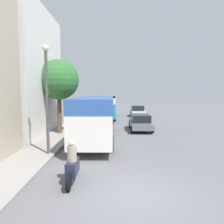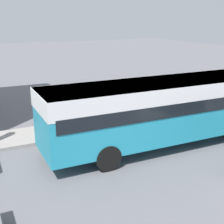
{
  "view_description": "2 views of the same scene",
  "coord_description": "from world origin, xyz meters",
  "px_view_note": "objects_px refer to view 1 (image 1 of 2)",
  "views": [
    {
      "loc": [
        -0.75,
        -7.22,
        3.54
      ],
      "look_at": [
        -0.9,
        17.15,
        1.31
      ],
      "focal_mm": 35.0,
      "sensor_mm": 36.0,
      "label": 1
    },
    {
      "loc": [
        8.88,
        14.69,
        5.49
      ],
      "look_at": [
        -1.77,
        19.73,
        1.84
      ],
      "focal_mm": 50.0,
      "sensor_mm": 36.0,
      "label": 2
    }
  ],
  "objects_px": {
    "bus_lead": "(96,112)",
    "pedestrian_near_curb": "(73,116)",
    "car_far_curb": "(140,122)",
    "car_crossing": "(137,111)",
    "pedestrian_walking_away": "(80,112)",
    "motorcycle_behind_lead": "(72,165)",
    "bus_following": "(106,104)"
  },
  "relations": [
    {
      "from": "bus_lead",
      "to": "pedestrian_near_curb",
      "type": "distance_m",
      "value": 7.45
    },
    {
      "from": "bus_lead",
      "to": "car_far_curb",
      "type": "bearing_deg",
      "value": 47.73
    },
    {
      "from": "car_crossing",
      "to": "car_far_curb",
      "type": "height_order",
      "value": "car_crossing"
    },
    {
      "from": "bus_lead",
      "to": "pedestrian_walking_away",
      "type": "height_order",
      "value": "bus_lead"
    },
    {
      "from": "pedestrian_near_curb",
      "to": "motorcycle_behind_lead",
      "type": "bearing_deg",
      "value": -79.78
    },
    {
      "from": "motorcycle_behind_lead",
      "to": "car_crossing",
      "type": "bearing_deg",
      "value": 77.61
    },
    {
      "from": "bus_following",
      "to": "pedestrian_walking_away",
      "type": "distance_m",
      "value": 4.23
    },
    {
      "from": "bus_following",
      "to": "motorcycle_behind_lead",
      "type": "distance_m",
      "value": 21.46
    },
    {
      "from": "car_crossing",
      "to": "bus_lead",
      "type": "bearing_deg",
      "value": 73.12
    },
    {
      "from": "bus_lead",
      "to": "motorcycle_behind_lead",
      "type": "distance_m",
      "value": 7.75
    },
    {
      "from": "bus_following",
      "to": "car_far_curb",
      "type": "distance_m",
      "value": 10.36
    },
    {
      "from": "pedestrian_walking_away",
      "to": "car_crossing",
      "type": "bearing_deg",
      "value": 31.39
    },
    {
      "from": "bus_lead",
      "to": "bus_following",
      "type": "relative_size",
      "value": 0.92
    },
    {
      "from": "car_far_curb",
      "to": "pedestrian_near_curb",
      "type": "bearing_deg",
      "value": 158.41
    },
    {
      "from": "bus_lead",
      "to": "bus_following",
      "type": "bearing_deg",
      "value": 89.02
    },
    {
      "from": "pedestrian_near_curb",
      "to": "car_crossing",
      "type": "bearing_deg",
      "value": 49.14
    },
    {
      "from": "car_far_curb",
      "to": "pedestrian_walking_away",
      "type": "bearing_deg",
      "value": 133.68
    },
    {
      "from": "bus_lead",
      "to": "motorcycle_behind_lead",
      "type": "height_order",
      "value": "bus_lead"
    },
    {
      "from": "motorcycle_behind_lead",
      "to": "pedestrian_walking_away",
      "type": "bearing_deg",
      "value": 97.63
    },
    {
      "from": "motorcycle_behind_lead",
      "to": "car_far_curb",
      "type": "bearing_deg",
      "value": 70.73
    },
    {
      "from": "car_crossing",
      "to": "pedestrian_walking_away",
      "type": "bearing_deg",
      "value": 31.39
    },
    {
      "from": "motorcycle_behind_lead",
      "to": "pedestrian_near_curb",
      "type": "xyz_separation_m",
      "value": [
        -2.59,
        14.39,
        0.4
      ]
    },
    {
      "from": "bus_lead",
      "to": "pedestrian_walking_away",
      "type": "bearing_deg",
      "value": 104.51
    },
    {
      "from": "car_crossing",
      "to": "car_far_curb",
      "type": "xyz_separation_m",
      "value": [
        -1.01,
        -11.56,
        -0.03
      ]
    },
    {
      "from": "motorcycle_behind_lead",
      "to": "pedestrian_walking_away",
      "type": "relative_size",
      "value": 1.31
    },
    {
      "from": "car_crossing",
      "to": "pedestrian_near_curb",
      "type": "bearing_deg",
      "value": 49.14
    },
    {
      "from": "bus_following",
      "to": "pedestrian_walking_away",
      "type": "xyz_separation_m",
      "value": [
        -3.09,
        -2.77,
        -0.84
      ]
    },
    {
      "from": "bus_following",
      "to": "motorcycle_behind_lead",
      "type": "xyz_separation_m",
      "value": [
        -0.59,
        -21.42,
        -1.19
      ]
    },
    {
      "from": "bus_following",
      "to": "car_far_curb",
      "type": "height_order",
      "value": "bus_following"
    },
    {
      "from": "bus_following",
      "to": "motorcycle_behind_lead",
      "type": "relative_size",
      "value": 5.03
    },
    {
      "from": "pedestrian_walking_away",
      "to": "motorcycle_behind_lead",
      "type": "bearing_deg",
      "value": -82.37
    },
    {
      "from": "bus_lead",
      "to": "car_far_curb",
      "type": "height_order",
      "value": "bus_lead"
    }
  ]
}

